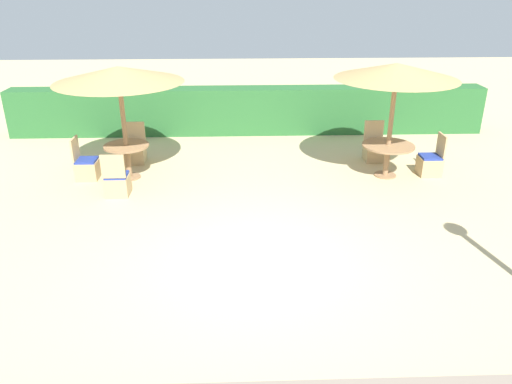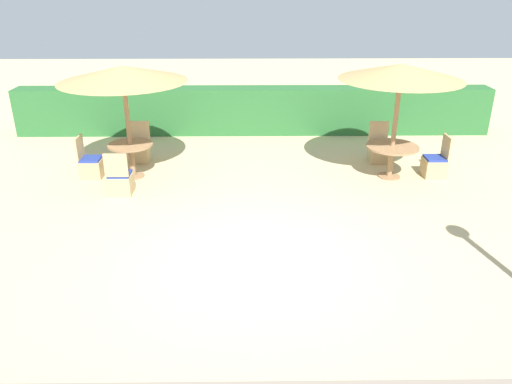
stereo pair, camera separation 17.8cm
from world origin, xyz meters
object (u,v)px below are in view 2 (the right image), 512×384
round_table_back_right (392,152)px  patio_chair_back_left_north (140,151)px  parasol_back_right (401,72)px  parasol_back_left (123,74)px  round_table_back_left (131,152)px  patio_chair_back_left_south (120,182)px  patio_chair_back_left_west (91,166)px  patio_chair_back_right_north (379,151)px  patio_chair_back_right_east (435,165)px

round_table_back_right → patio_chair_back_left_north: (-5.70, 1.09, -0.32)m
parasol_back_right → patio_chair_back_left_north: bearing=169.2°
parasol_back_left → round_table_back_left: parasol_back_left is taller
parasol_back_left → patio_chair_back_left_south: 2.19m
round_table_back_right → round_table_back_left: bearing=179.1°
patio_chair_back_left_west → patio_chair_back_left_north: bearing=139.4°
patio_chair_back_left_north → round_table_back_left: bearing=92.1°
round_table_back_left → patio_chair_back_left_west: 0.96m
round_table_back_right → patio_chair_back_right_north: size_ratio=1.21×
round_table_back_left → patio_chair_back_left_north: size_ratio=1.04×
round_table_back_left → patio_chair_back_right_east: bearing=-0.5°
round_table_back_left → patio_chair_back_left_south: size_ratio=1.04×
parasol_back_left → patio_chair_back_left_west: 2.18m
patio_chair_back_right_east → round_table_back_left: (-6.66, 0.06, 0.31)m
parasol_back_right → patio_chair_back_right_north: size_ratio=2.75×
round_table_back_left → parasol_back_left: bearing=0.0°
round_table_back_right → patio_chair_back_left_south: bearing=-171.6°
patio_chair_back_right_east → patio_chair_back_left_west: same height
patio_chair_back_left_south → patio_chair_back_left_north: bearing=89.8°
parasol_back_right → patio_chair_back_left_west: size_ratio=2.75×
parasol_back_right → patio_chair_back_left_south: bearing=-171.6°
round_table_back_left → patio_chair_back_right_north: bearing=9.1°
patio_chair_back_right_north → patio_chair_back_left_north: (-5.69, 0.09, 0.00)m
round_table_back_left → patio_chair_back_left_south: (-0.04, -0.93, -0.31)m
round_table_back_right → patio_chair_back_left_north: bearing=169.2°
patio_chair_back_left_south → patio_chair_back_left_west: bearing=133.2°
parasol_back_right → patio_chair_back_right_east: parasol_back_right is taller
patio_chair_back_right_east → patio_chair_back_left_south: (-6.70, -0.88, 0.00)m
patio_chair_back_left_north → round_table_back_right: bearing=169.2°
patio_chair_back_right_north → round_table_back_left: (-5.65, -0.91, 0.31)m
patio_chair_back_right_east → patio_chair_back_left_west: size_ratio=1.00×
parasol_back_right → patio_chair_back_right_east: size_ratio=2.75×
patio_chair_back_right_east → patio_chair_back_left_north: 6.78m
round_table_back_left → round_table_back_right: bearing=-0.9°
parasol_back_left → round_table_back_left: 1.67m
parasol_back_left → patio_chair_back_left_west: size_ratio=2.85×
parasol_back_right → patio_chair_back_right_north: parasol_back_right is taller
parasol_back_right → patio_chair_back_left_north: parasol_back_right is taller
patio_chair_back_left_west → patio_chair_back_left_north: 1.34m
patio_chair_back_left_south → patio_chair_back_left_north: (0.01, 1.93, 0.00)m
parasol_back_right → patio_chair_back_left_north: size_ratio=2.75×
patio_chair_back_right_north → round_table_back_left: 5.74m
round_table_back_right → patio_chair_back_left_south: 5.78m
round_table_back_right → patio_chair_back_left_south: patio_chair_back_left_south is taller
parasol_back_right → round_table_back_right: bearing=180.0°
patio_chair_back_right_east → round_table_back_left: 6.67m
patio_chair_back_right_east → patio_chair_back_left_south: size_ratio=1.00×
round_table_back_right → round_table_back_left: size_ratio=1.17×
parasol_back_right → round_table_back_left: 5.92m
patio_chair_back_left_south → patio_chair_back_left_west: (-0.86, 0.92, 0.00)m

